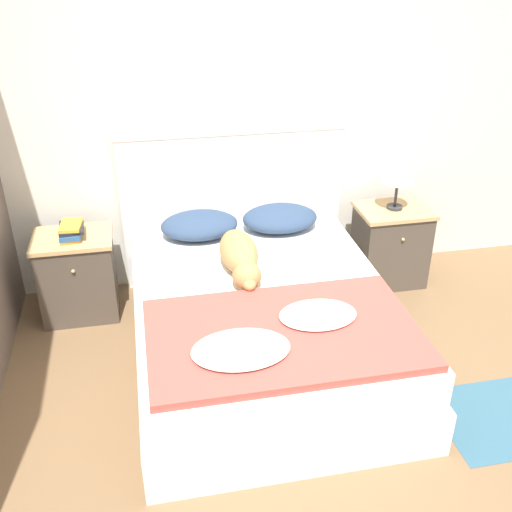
% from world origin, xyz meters
% --- Properties ---
extents(ground_plane, '(16.00, 16.00, 0.00)m').
position_xyz_m(ground_plane, '(0.00, 0.00, 0.00)').
color(ground_plane, brown).
extents(wall_back, '(9.00, 0.06, 2.55)m').
position_xyz_m(wall_back, '(0.00, 2.13, 1.27)').
color(wall_back, silver).
rests_on(wall_back, ground_plane).
extents(bed, '(1.47, 1.91, 0.49)m').
position_xyz_m(bed, '(0.15, 1.08, 0.24)').
color(bed, white).
rests_on(bed, ground_plane).
extents(headboard, '(1.55, 0.06, 1.12)m').
position_xyz_m(headboard, '(0.15, 2.06, 0.58)').
color(headboard, white).
rests_on(headboard, ground_plane).
extents(nightstand_left, '(0.50, 0.39, 0.57)m').
position_xyz_m(nightstand_left, '(-0.94, 1.78, 0.29)').
color(nightstand_left, '#4C4238').
rests_on(nightstand_left, ground_plane).
extents(nightstand_right, '(0.50, 0.39, 0.57)m').
position_xyz_m(nightstand_right, '(1.23, 1.78, 0.29)').
color(nightstand_right, '#4C4238').
rests_on(nightstand_right, ground_plane).
extents(pillow_left, '(0.51, 0.37, 0.16)m').
position_xyz_m(pillow_left, '(-0.13, 1.80, 0.57)').
color(pillow_left, navy).
rests_on(pillow_left, bed).
extents(pillow_right, '(0.51, 0.37, 0.16)m').
position_xyz_m(pillow_right, '(0.42, 1.80, 0.57)').
color(pillow_right, navy).
rests_on(pillow_right, bed).
extents(quilt, '(1.35, 0.83, 0.08)m').
position_xyz_m(quilt, '(0.14, 0.58, 0.51)').
color(quilt, '#BC4C42').
rests_on(quilt, bed).
extents(dog, '(0.22, 0.67, 0.20)m').
position_xyz_m(dog, '(0.06, 1.30, 0.58)').
color(dog, tan).
rests_on(dog, bed).
extents(book_stack, '(0.17, 0.23, 0.09)m').
position_xyz_m(book_stack, '(-0.94, 1.77, 0.62)').
color(book_stack, orange).
rests_on(book_stack, nightstand_left).
extents(table_lamp, '(0.23, 0.23, 0.35)m').
position_xyz_m(table_lamp, '(1.23, 1.78, 0.84)').
color(table_lamp, '#2D2D33').
rests_on(table_lamp, nightstand_right).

